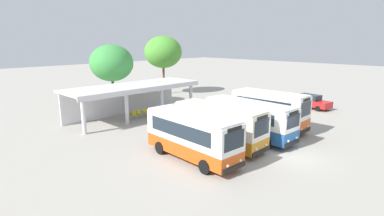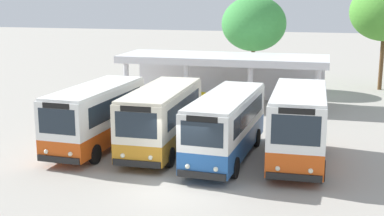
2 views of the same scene
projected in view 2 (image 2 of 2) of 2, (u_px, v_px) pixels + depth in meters
The scene contains 12 objects.
ground_plane at pixel (175, 189), 20.58m from camera, with size 180.00×180.00×0.00m, color #A39E93.
city_bus_nearest_orange at pixel (96, 114), 25.69m from camera, with size 2.53×7.39×3.13m.
city_bus_second_in_row at pixel (162, 117), 25.27m from camera, with size 2.42×7.45×3.11m.
city_bus_middle_cream at pixel (226, 124), 24.05m from camera, with size 2.57×8.07×3.03m.
city_bus_fourth_amber at pixel (298, 124), 23.26m from camera, with size 2.51×6.74×3.40m.
terminal_canopy at pixel (225, 66), 36.74m from camera, with size 14.23×4.78×3.40m.
waiting_chair_end_by_column at pixel (202, 97), 36.31m from camera, with size 0.45×0.45×0.86m.
waiting_chair_second_from_end at pixel (212, 98), 36.03m from camera, with size 0.45×0.45×0.86m.
waiting_chair_middle_seat at pixel (223, 98), 35.98m from camera, with size 0.45×0.45×0.86m.
waiting_chair_fourth_seat at pixel (233, 99), 35.75m from camera, with size 0.45×0.45×0.86m.
waiting_chair_fifth_seat at pixel (244, 99), 35.58m from camera, with size 0.45×0.45×0.86m.
roadside_tree_behind_canopy at pixel (254, 24), 41.16m from camera, with size 5.09×5.09×7.42m.
Camera 2 is at (5.44, -18.66, 7.52)m, focal length 48.89 mm.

